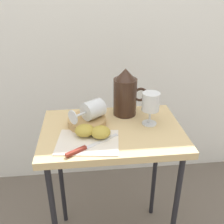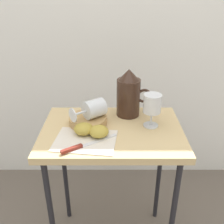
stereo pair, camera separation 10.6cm
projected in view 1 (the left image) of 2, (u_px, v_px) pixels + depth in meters
The scene contains 10 objects.
curtain_drape at pixel (101, 34), 1.50m from camera, with size 2.40×0.03×1.98m, color white.
table at pixel (112, 144), 1.13m from camera, with size 0.60×0.41×0.71m.
linen_napkin at pixel (88, 142), 1.00m from camera, with size 0.24×0.18×0.00m, color silver.
basket_tray at pixel (87, 122), 1.11m from camera, with size 0.16×0.16×0.04m, color tan.
pitcher at pixel (125, 96), 1.18m from camera, with size 0.16×0.11×0.22m.
wine_glass_upright at pixel (151, 104), 1.09m from camera, with size 0.07×0.07×0.15m.
wine_glass_tipped_near at pixel (92, 110), 1.09m from camera, with size 0.16×0.14×0.08m.
apple_half_left at pixel (85, 130), 1.03m from camera, with size 0.08×0.08×0.04m, color #B29938.
apple_half_right at pixel (101, 132), 1.02m from camera, with size 0.08×0.08×0.04m, color #B29938.
knife at pixel (85, 148), 0.96m from camera, with size 0.21×0.14×0.01m.
Camera 1 is at (-0.10, -0.94, 1.27)m, focal length 41.40 mm.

